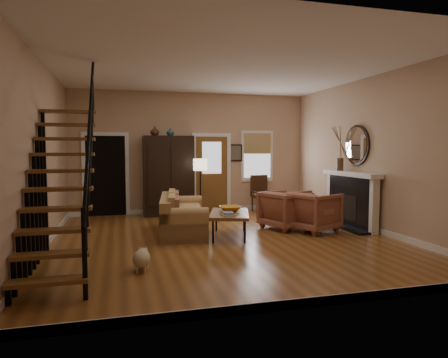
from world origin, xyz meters
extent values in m
plane|color=#925725|center=(0.00, 0.00, 0.00)|extent=(7.00, 7.00, 0.00)
plane|color=white|center=(0.00, 0.00, 3.30)|extent=(7.00, 7.00, 0.00)
cube|color=tan|center=(0.00, 3.50, 1.65)|extent=(6.50, 0.04, 3.30)
cube|color=tan|center=(-3.25, 0.00, 1.65)|extent=(0.04, 7.00, 3.30)
cube|color=tan|center=(3.25, 0.00, 1.65)|extent=(0.04, 7.00, 3.30)
cube|color=black|center=(-2.30, 3.65, 1.05)|extent=(1.00, 0.36, 2.10)
cube|color=brown|center=(0.55, 3.48, 1.05)|extent=(0.90, 0.06, 2.10)
cube|color=silver|center=(1.90, 3.47, 1.55)|extent=(0.96, 0.06, 1.46)
cube|color=black|center=(3.13, 0.50, 0.57)|extent=(0.24, 1.60, 1.15)
cube|color=white|center=(3.07, 0.50, 1.20)|extent=(0.30, 1.95, 0.10)
cylinder|color=silver|center=(3.20, 0.50, 1.85)|extent=(0.05, 0.90, 0.90)
imported|color=#4C2619|center=(-1.05, 3.05, 2.22)|extent=(0.24, 0.24, 0.25)
imported|color=#334C60|center=(-0.65, 3.05, 2.21)|extent=(0.20, 0.20, 0.21)
imported|color=orange|center=(0.21, 0.35, 0.54)|extent=(0.44, 0.44, 0.11)
imported|color=brown|center=(2.03, 0.25, 0.43)|extent=(1.22, 1.21, 0.85)
imported|color=brown|center=(1.58, 0.68, 0.42)|extent=(1.18, 1.17, 0.84)
camera|label=1|loc=(-1.96, -7.42, 1.77)|focal=32.00mm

